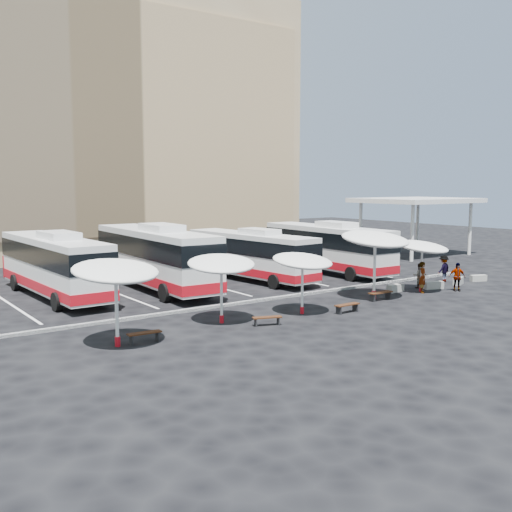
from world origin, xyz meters
TOP-DOWN VIEW (x-y plane):
  - ground at (0.00, 0.00)m, footprint 120.00×120.00m
  - sandstone_building at (0.00, 31.87)m, footprint 42.00×18.25m
  - service_canopy at (24.00, 10.00)m, footprint 10.00×8.00m
  - curb_divider at (0.00, 0.50)m, footprint 34.00×0.25m
  - bay_lines at (0.00, 8.00)m, footprint 24.15×12.00m
  - bus_0 at (-9.35, 8.54)m, footprint 3.07×12.20m
  - bus_1 at (-3.42, 7.63)m, footprint 3.36×13.02m
  - bus_2 at (3.37, 6.97)m, footprint 3.32×11.34m
  - bus_3 at (9.90, 6.47)m, footprint 3.06×12.06m
  - sunshade_0 at (-10.61, -3.61)m, footprint 3.73×3.78m
  - sunshade_1 at (-5.00, -2.58)m, footprint 4.02×4.04m
  - sunshade_2 at (-0.64, -3.27)m, footprint 3.17×3.21m
  - sunshade_3 at (5.29, -2.57)m, footprint 3.94×3.99m
  - sunshade_4 at (9.16, -2.77)m, footprint 3.70×3.73m
  - wood_bench_0 at (-9.47, -3.71)m, footprint 1.45×0.47m
  - wood_bench_1 at (-3.59, -4.27)m, footprint 1.41×0.81m
  - wood_bench_2 at (1.36, -4.43)m, footprint 1.47×0.41m
  - wood_bench_3 at (5.18, -3.17)m, footprint 1.59×0.45m
  - conc_bench_0 at (7.89, -1.87)m, footprint 1.27×0.51m
  - conc_bench_1 at (10.63, -2.56)m, footprint 1.31×0.77m
  - conc_bench_2 at (13.23, -2.48)m, footprint 1.31×0.88m
  - conc_bench_3 at (15.52, -2.41)m, footprint 1.17×0.74m
  - passenger_0 at (8.99, -3.03)m, footprint 0.82×0.78m
  - passenger_1 at (10.17, -1.82)m, footprint 0.96×0.95m
  - passenger_2 at (11.17, -3.84)m, footprint 1.08×0.94m
  - passenger_3 at (13.32, -1.25)m, footprint 1.23×0.80m

SIDE VIEW (x-z plane):
  - ground at x=0.00m, z-range 0.00..0.00m
  - bay_lines at x=0.00m, z-range 0.00..0.01m
  - curb_divider at x=0.00m, z-range 0.00..0.15m
  - conc_bench_3 at x=15.52m, z-range 0.00..0.42m
  - conc_bench_0 at x=7.89m, z-range 0.00..0.46m
  - conc_bench_1 at x=10.63m, z-range 0.00..0.47m
  - conc_bench_2 at x=13.23m, z-range 0.00..0.47m
  - wood_bench_1 at x=-3.59m, z-range 0.11..0.53m
  - wood_bench_0 at x=-9.47m, z-range 0.12..0.55m
  - wood_bench_2 at x=1.36m, z-range 0.12..0.57m
  - wood_bench_3 at x=5.18m, z-range 0.13..0.61m
  - passenger_1 at x=10.17m, z-range 0.00..1.56m
  - passenger_2 at x=11.17m, z-range 0.00..1.74m
  - passenger_3 at x=13.32m, z-range 0.00..1.78m
  - passenger_0 at x=8.99m, z-range 0.00..1.88m
  - bus_2 at x=3.37m, z-range 0.04..3.59m
  - bus_3 at x=9.90m, z-range 0.04..3.85m
  - bus_0 at x=-9.35m, z-range 0.04..3.90m
  - bus_1 at x=-3.42m, z-range 0.04..4.15m
  - sunshade_2 at x=-0.64m, z-range 1.10..4.25m
  - sunshade_4 at x=9.16m, z-range 1.13..4.35m
  - sunshade_1 at x=-5.00m, z-range 1.15..4.45m
  - sunshade_0 at x=-10.61m, z-range 1.26..4.86m
  - sunshade_3 at x=5.29m, z-range 1.39..5.39m
  - service_canopy at x=24.00m, z-range 2.27..7.47m
  - sandstone_building at x=0.00m, z-range -2.17..27.43m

